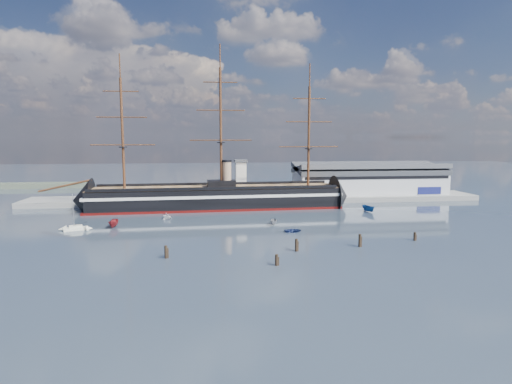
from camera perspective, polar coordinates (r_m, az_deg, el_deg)
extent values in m
plane|color=#2A3645|center=(136.49, -2.10, -3.51)|extent=(600.00, 600.00, 0.00)
cube|color=slate|center=(172.82, 0.23, -1.22)|extent=(180.00, 18.00, 2.00)
cube|color=#B7BABC|center=(187.72, 14.78, 1.37)|extent=(62.00, 20.00, 10.00)
cube|color=#3F4247|center=(187.25, 14.83, 3.08)|extent=(63.00, 21.00, 2.00)
cube|color=silver|center=(168.03, -2.02, 1.63)|extent=(4.00, 4.00, 14.00)
cube|color=#3F4247|center=(167.46, -2.03, 4.18)|extent=(5.00, 5.00, 1.00)
cube|color=black|center=(155.19, -5.36, -0.73)|extent=(88.58, 19.61, 7.00)
cube|color=silver|center=(155.02, -5.37, -0.29)|extent=(90.59, 19.93, 1.00)
cube|color=#480908|center=(155.74, -5.34, -2.06)|extent=(90.59, 19.89, 0.90)
cone|color=black|center=(160.98, -22.14, -1.06)|extent=(14.63, 16.24, 15.68)
cone|color=black|center=(163.10, 11.20, -0.56)|extent=(11.64, 16.12, 15.68)
cube|color=brown|center=(154.73, -5.38, 0.59)|extent=(88.53, 18.33, 0.40)
cube|color=black|center=(154.63, -4.64, 1.11)|extent=(10.24, 6.41, 2.50)
cylinder|color=tan|center=(154.38, -3.91, 2.42)|extent=(3.20, 3.20, 9.00)
cylinder|color=#381E0F|center=(161.90, -24.11, 0.78)|extent=(17.77, 1.43, 4.43)
cylinder|color=#381E0F|center=(156.22, -17.38, 7.41)|extent=(0.90, 0.90, 38.00)
cylinder|color=#381E0F|center=(153.77, -4.72, 8.47)|extent=(0.90, 0.90, 42.00)
cylinder|color=#381E0F|center=(158.19, 7.05, 7.32)|extent=(0.90, 0.90, 36.00)
cube|color=silver|center=(128.85, -22.89, -4.55)|extent=(6.64, 4.09, 0.85)
cube|color=silver|center=(128.72, -22.91, -4.25)|extent=(3.67, 2.52, 0.68)
cylinder|color=#B2B2B7|center=(128.07, -23.19, -2.30)|extent=(0.14, 0.14, 9.38)
imported|color=maroon|center=(129.11, -18.43, -4.51)|extent=(6.92, 2.77, 2.73)
imported|color=navy|center=(117.22, 4.97, -5.34)|extent=(1.19, 2.94, 1.37)
imported|color=gray|center=(125.87, 2.32, -4.44)|extent=(5.63, 3.43, 2.12)
imported|color=white|center=(137.73, -11.79, -3.57)|extent=(6.17, 6.10, 2.22)
imported|color=navy|center=(153.04, 14.77, -2.57)|extent=(7.61, 4.54, 2.86)
cylinder|color=black|center=(94.13, -11.90, -8.64)|extent=(0.64, 0.64, 3.48)
cylinder|color=black|center=(87.21, 2.75, -9.77)|extent=(0.64, 0.64, 3.01)
cylinder|color=black|center=(104.22, 13.65, -7.12)|extent=(0.64, 0.64, 3.76)
cylinder|color=black|center=(114.47, 20.38, -6.08)|extent=(0.64, 0.64, 2.82)
cylinder|color=black|center=(97.99, 5.39, -7.87)|extent=(0.64, 0.64, 3.56)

